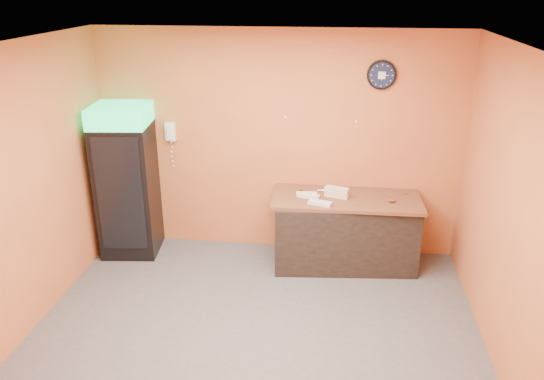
# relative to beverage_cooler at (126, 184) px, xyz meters

# --- Properties ---
(floor) EXTENTS (4.50, 4.50, 0.00)m
(floor) POSITION_rel_beverage_cooler_xyz_m (1.85, -1.61, -0.94)
(floor) COLOR #47474C
(floor) RESTS_ON ground
(back_wall) EXTENTS (4.50, 0.02, 2.80)m
(back_wall) POSITION_rel_beverage_cooler_xyz_m (1.85, 0.39, 0.46)
(back_wall) COLOR #C87038
(back_wall) RESTS_ON floor
(left_wall) EXTENTS (0.02, 4.00, 2.80)m
(left_wall) POSITION_rel_beverage_cooler_xyz_m (-0.40, -1.61, 0.46)
(left_wall) COLOR #C87038
(left_wall) RESTS_ON floor
(right_wall) EXTENTS (0.02, 4.00, 2.80)m
(right_wall) POSITION_rel_beverage_cooler_xyz_m (4.10, -1.61, 0.46)
(right_wall) COLOR #C87038
(right_wall) RESTS_ON floor
(ceiling) EXTENTS (4.50, 4.00, 0.02)m
(ceiling) POSITION_rel_beverage_cooler_xyz_m (1.85, -1.61, 1.86)
(ceiling) COLOR white
(ceiling) RESTS_ON back_wall
(beverage_cooler) EXTENTS (0.74, 0.75, 1.92)m
(beverage_cooler) POSITION_rel_beverage_cooler_xyz_m (0.00, 0.00, 0.00)
(beverage_cooler) COLOR black
(beverage_cooler) RESTS_ON floor
(prep_counter) EXTENTS (1.75, 0.91, 0.85)m
(prep_counter) POSITION_rel_beverage_cooler_xyz_m (2.73, 0.02, -0.51)
(prep_counter) COLOR black
(prep_counter) RESTS_ON floor
(wall_clock) EXTENTS (0.34, 0.06, 0.34)m
(wall_clock) POSITION_rel_beverage_cooler_xyz_m (3.06, 0.36, 1.35)
(wall_clock) COLOR black
(wall_clock) RESTS_ON back_wall
(wall_phone) EXTENTS (0.13, 0.11, 0.23)m
(wall_phone) POSITION_rel_beverage_cooler_xyz_m (0.51, 0.34, 0.59)
(wall_phone) COLOR white
(wall_phone) RESTS_ON back_wall
(butcher_paper) EXTENTS (1.79, 0.82, 0.04)m
(butcher_paper) POSITION_rel_beverage_cooler_xyz_m (2.73, 0.02, -0.07)
(butcher_paper) COLOR brown
(butcher_paper) RESTS_ON prep_counter
(sub_roll_stack) EXTENTS (0.30, 0.18, 0.12)m
(sub_roll_stack) POSITION_rel_beverage_cooler_xyz_m (2.61, 0.02, 0.01)
(sub_roll_stack) COLOR beige
(sub_roll_stack) RESTS_ON butcher_paper
(wrapped_sandwich_left) EXTENTS (0.26, 0.15, 0.04)m
(wrapped_sandwich_left) POSITION_rel_beverage_cooler_xyz_m (2.29, -0.04, -0.03)
(wrapped_sandwich_left) COLOR silver
(wrapped_sandwich_left) RESTS_ON butcher_paper
(wrapped_sandwich_mid) EXTENTS (0.29, 0.18, 0.04)m
(wrapped_sandwich_mid) POSITION_rel_beverage_cooler_xyz_m (2.43, -0.24, -0.03)
(wrapped_sandwich_mid) COLOR silver
(wrapped_sandwich_mid) RESTS_ON butcher_paper
(wrapped_sandwich_right) EXTENTS (0.25, 0.11, 0.04)m
(wrapped_sandwich_right) POSITION_rel_beverage_cooler_xyz_m (2.25, 0.02, -0.03)
(wrapped_sandwich_right) COLOR silver
(wrapped_sandwich_right) RESTS_ON butcher_paper
(kitchen_tool) EXTENTS (0.06, 0.06, 0.06)m
(kitchen_tool) POSITION_rel_beverage_cooler_xyz_m (2.51, 0.18, -0.02)
(kitchen_tool) COLOR silver
(kitchen_tool) RESTS_ON butcher_paper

